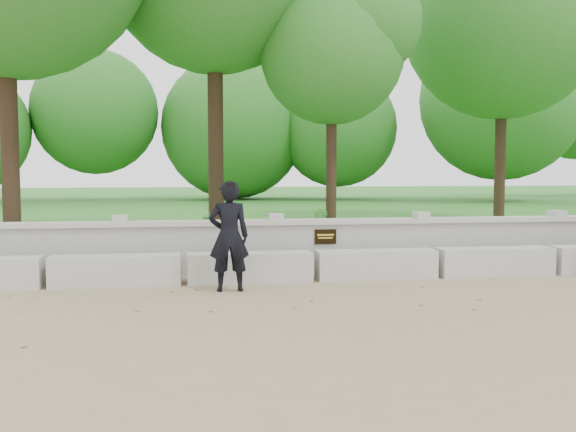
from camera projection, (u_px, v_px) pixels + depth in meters
The scene contains 9 objects.
ground at pixel (343, 306), 8.13m from camera, with size 80.00×80.00×0.00m, color #96825C.
lawn at pixel (246, 216), 21.92m from camera, with size 40.00×22.00×0.25m, color #296A20.
concrete_bench at pixel (314, 266), 9.99m from camera, with size 11.90×0.45×0.45m.
parapet_wall at pixel (306, 245), 10.66m from camera, with size 12.50×0.35×0.90m.
man_main at pixel (229, 236), 9.06m from camera, with size 0.58×0.51×1.57m.
tree_near_right at pixel (332, 42), 13.52m from camera, with size 3.07×3.07×5.72m.
tree_right at pixel (504, 3), 17.62m from camera, with size 5.53×5.53×8.80m.
shrub_b at pixel (319, 226), 12.88m from camera, with size 0.38×0.31×0.69m, color #347C2A.
shrub_d at pixel (206, 231), 11.81m from camera, with size 0.38×0.34×0.68m, color #347C2A.
Camera 1 is at (-1.91, -7.83, 1.73)m, focal length 40.00 mm.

